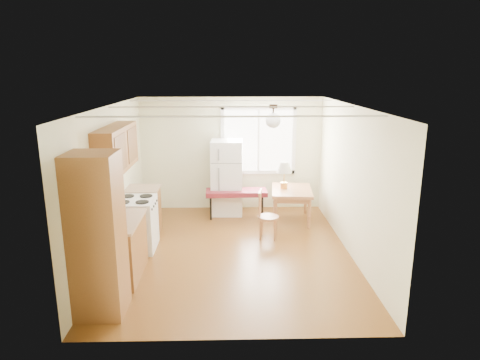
{
  "coord_description": "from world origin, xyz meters",
  "views": [
    {
      "loc": [
        -0.06,
        -6.86,
        3.03
      ],
      "look_at": [
        0.14,
        0.52,
        1.15
      ],
      "focal_mm": 32.0,
      "sensor_mm": 36.0,
      "label": 1
    }
  ],
  "objects_px": {
    "dining_table": "(292,194)",
    "refrigerator": "(227,177)",
    "chair": "(264,212)",
    "bench": "(236,193)"
  },
  "relations": [
    {
      "from": "dining_table",
      "to": "refrigerator",
      "type": "bearing_deg",
      "value": 164.55
    },
    {
      "from": "refrigerator",
      "to": "bench",
      "type": "relative_size",
      "value": 1.24
    },
    {
      "from": "dining_table",
      "to": "chair",
      "type": "xyz_separation_m",
      "value": [
        -0.65,
        -0.95,
        -0.06
      ]
    },
    {
      "from": "refrigerator",
      "to": "dining_table",
      "type": "relative_size",
      "value": 1.4
    },
    {
      "from": "refrigerator",
      "to": "dining_table",
      "type": "distance_m",
      "value": 1.46
    },
    {
      "from": "bench",
      "to": "chair",
      "type": "distance_m",
      "value": 1.29
    },
    {
      "from": "bench",
      "to": "chair",
      "type": "relative_size",
      "value": 1.45
    },
    {
      "from": "dining_table",
      "to": "chair",
      "type": "bearing_deg",
      "value": -118.46
    },
    {
      "from": "refrigerator",
      "to": "chair",
      "type": "xyz_separation_m",
      "value": [
        0.69,
        -1.47,
        -0.3
      ]
    },
    {
      "from": "chair",
      "to": "bench",
      "type": "bearing_deg",
      "value": 122.48
    }
  ]
}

